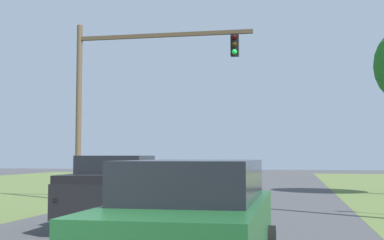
# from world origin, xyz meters

# --- Properties ---
(ground_plane) EXTENTS (120.00, 120.00, 0.00)m
(ground_plane) POSITION_xyz_m (0.00, 9.41, 0.00)
(ground_plane) COLOR #424244
(red_suv_near) EXTENTS (2.30, 5.00, 1.84)m
(red_suv_near) POSITION_xyz_m (1.58, 3.30, 0.97)
(red_suv_near) COLOR #194C23
(red_suv_near) RESTS_ON ground_plane
(pickup_truck_lead) EXTENTS (2.37, 4.89, 1.91)m
(pickup_truck_lead) POSITION_xyz_m (-1.69, 9.38, 0.97)
(pickup_truck_lead) COLOR black
(pickup_truck_lead) RESTS_ON ground_plane
(traffic_light) EXTENTS (7.58, 0.40, 7.55)m
(traffic_light) POSITION_xyz_m (-4.01, 16.78, 4.99)
(traffic_light) COLOR brown
(traffic_light) RESTS_ON ground_plane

